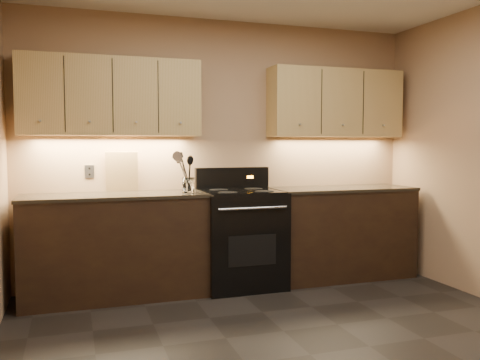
# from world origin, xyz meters

# --- Properties ---
(floor) EXTENTS (4.00, 4.00, 0.00)m
(floor) POSITION_xyz_m (0.00, 0.00, 0.00)
(floor) COLOR black
(floor) RESTS_ON ground
(wall_back) EXTENTS (4.00, 0.04, 2.60)m
(wall_back) POSITION_xyz_m (0.00, 2.00, 1.30)
(wall_back) COLOR #9D7E5C
(wall_back) RESTS_ON ground
(counter_left) EXTENTS (1.62, 0.62, 0.93)m
(counter_left) POSITION_xyz_m (-1.10, 1.70, 0.47)
(counter_left) COLOR black
(counter_left) RESTS_ON ground
(counter_right) EXTENTS (1.46, 0.62, 0.93)m
(counter_right) POSITION_xyz_m (1.18, 1.70, 0.47)
(counter_right) COLOR black
(counter_right) RESTS_ON ground
(stove) EXTENTS (0.76, 0.68, 1.14)m
(stove) POSITION_xyz_m (0.08, 1.68, 0.48)
(stove) COLOR black
(stove) RESTS_ON ground
(upper_cab_left) EXTENTS (1.60, 0.30, 0.70)m
(upper_cab_left) POSITION_xyz_m (-1.10, 1.85, 1.80)
(upper_cab_left) COLOR tan
(upper_cab_left) RESTS_ON wall_back
(upper_cab_right) EXTENTS (1.44, 0.30, 0.70)m
(upper_cab_right) POSITION_xyz_m (1.18, 1.85, 1.80)
(upper_cab_right) COLOR tan
(upper_cab_right) RESTS_ON wall_back
(outlet_plate) EXTENTS (0.08, 0.01, 0.12)m
(outlet_plate) POSITION_xyz_m (-1.30, 1.99, 1.12)
(outlet_plate) COLOR #B2B5BA
(outlet_plate) RESTS_ON wall_back
(utensil_crock) EXTENTS (0.13, 0.13, 0.14)m
(utensil_crock) POSITION_xyz_m (-0.44, 1.63, 0.99)
(utensil_crock) COLOR white
(utensil_crock) RESTS_ON counter_left
(cutting_board) EXTENTS (0.30, 0.11, 0.38)m
(cutting_board) POSITION_xyz_m (-1.01, 1.96, 1.12)
(cutting_board) COLOR tan
(cutting_board) RESTS_ON counter_left
(black_spoon) EXTENTS (0.07, 0.13, 0.33)m
(black_spoon) POSITION_xyz_m (-0.44, 1.65, 1.11)
(black_spoon) COLOR black
(black_spoon) RESTS_ON utensil_crock
(black_turner) EXTENTS (0.18, 0.18, 0.39)m
(black_turner) POSITION_xyz_m (-0.43, 1.62, 1.14)
(black_turner) COLOR black
(black_turner) RESTS_ON utensil_crock
(steel_spatula) EXTENTS (0.21, 0.13, 0.35)m
(steel_spatula) POSITION_xyz_m (-0.42, 1.64, 1.12)
(steel_spatula) COLOR silver
(steel_spatula) RESTS_ON utensil_crock
(steel_skimmer) EXTENTS (0.24, 0.12, 0.38)m
(steel_skimmer) POSITION_xyz_m (-0.41, 1.61, 1.13)
(steel_skimmer) COLOR silver
(steel_skimmer) RESTS_ON utensil_crock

